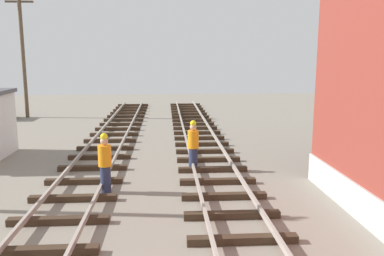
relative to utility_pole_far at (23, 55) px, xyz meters
name	(u,v)px	position (x,y,z in m)	size (l,w,h in m)	color
utility_pole_far	(23,55)	(0.00, 0.00, 0.00)	(1.80, 0.24, 8.05)	brown
track_worker_foreground	(193,146)	(10.44, -13.61, -3.29)	(0.40, 0.40, 1.87)	#262D4C
track_worker_distant	(105,163)	(7.60, -15.82, -3.29)	(0.40, 0.40, 1.87)	#262D4C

